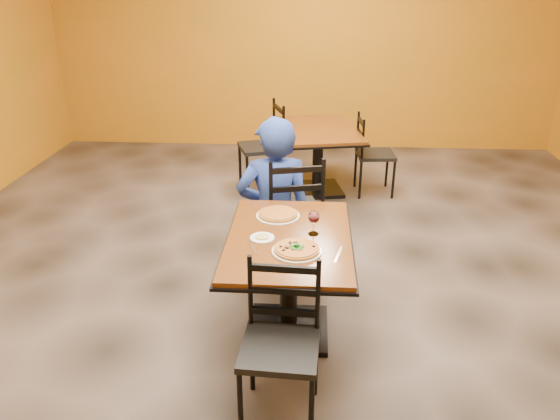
# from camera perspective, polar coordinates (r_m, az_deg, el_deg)

# --- Properties ---
(floor) EXTENTS (7.00, 8.00, 0.01)m
(floor) POSITION_cam_1_polar(r_m,az_deg,el_deg) (4.31, 1.23, -8.79)
(floor) COLOR black
(floor) RESTS_ON ground
(wall_back) EXTENTS (7.00, 0.01, 3.00)m
(wall_back) POSITION_cam_1_polar(r_m,az_deg,el_deg) (7.67, 2.70, 17.66)
(wall_back) COLOR #C06B15
(wall_back) RESTS_ON ground
(table_main) EXTENTS (0.83, 1.23, 0.75)m
(table_main) POSITION_cam_1_polar(r_m,az_deg,el_deg) (3.59, 0.95, -5.60)
(table_main) COLOR brown
(table_main) RESTS_ON floor
(table_second) EXTENTS (1.06, 1.37, 0.75)m
(table_second) POSITION_cam_1_polar(r_m,az_deg,el_deg) (6.09, 4.08, 6.92)
(table_second) COLOR brown
(table_second) RESTS_ON floor
(chair_main_near) EXTENTS (0.44, 0.44, 0.92)m
(chair_main_near) POSITION_cam_1_polar(r_m,az_deg,el_deg) (2.99, -0.02, -14.63)
(chair_main_near) COLOR black
(chair_main_near) RESTS_ON floor
(chair_main_far) EXTENTS (0.56, 0.56, 1.02)m
(chair_main_far) POSITION_cam_1_polar(r_m,az_deg,el_deg) (4.48, 1.24, -0.06)
(chair_main_far) COLOR black
(chair_main_far) RESTS_ON floor
(chair_second_left) EXTENTS (0.59, 0.59, 1.02)m
(chair_second_left) POSITION_cam_1_polar(r_m,az_deg,el_deg) (6.13, -2.04, 6.63)
(chair_second_left) COLOR black
(chair_second_left) RESTS_ON floor
(chair_second_right) EXTENTS (0.44, 0.44, 0.91)m
(chair_second_right) POSITION_cam_1_polar(r_m,az_deg,el_deg) (6.16, 10.12, 5.79)
(chair_second_right) COLOR black
(chair_second_right) RESTS_ON floor
(diner) EXTENTS (0.70, 0.53, 1.30)m
(diner) POSITION_cam_1_polar(r_m,az_deg,el_deg) (4.47, -0.62, 1.84)
(diner) COLOR navy
(diner) RESTS_ON floor
(plate_main) EXTENTS (0.31, 0.31, 0.01)m
(plate_main) POSITION_cam_1_polar(r_m,az_deg,el_deg) (3.32, 1.79, -4.39)
(plate_main) COLOR white
(plate_main) RESTS_ON table_main
(pizza_main) EXTENTS (0.28, 0.28, 0.02)m
(pizza_main) POSITION_cam_1_polar(r_m,az_deg,el_deg) (3.31, 1.79, -4.15)
(pizza_main) COLOR maroon
(pizza_main) RESTS_ON plate_main
(plate_far) EXTENTS (0.31, 0.31, 0.01)m
(plate_far) POSITION_cam_1_polar(r_m,az_deg,el_deg) (3.79, -0.22, -0.62)
(plate_far) COLOR white
(plate_far) RESTS_ON table_main
(pizza_far) EXTENTS (0.28, 0.28, 0.02)m
(pizza_far) POSITION_cam_1_polar(r_m,az_deg,el_deg) (3.78, -0.22, -0.40)
(pizza_far) COLOR #B47F22
(pizza_far) RESTS_ON plate_far
(side_plate) EXTENTS (0.16, 0.16, 0.01)m
(side_plate) POSITION_cam_1_polar(r_m,az_deg,el_deg) (3.48, -1.91, -2.98)
(side_plate) COLOR white
(side_plate) RESTS_ON table_main
(dip) EXTENTS (0.09, 0.09, 0.01)m
(dip) POSITION_cam_1_polar(r_m,az_deg,el_deg) (3.47, -1.91, -2.85)
(dip) COLOR tan
(dip) RESTS_ON side_plate
(wine_glass) EXTENTS (0.08, 0.08, 0.18)m
(wine_glass) POSITION_cam_1_polar(r_m,az_deg,el_deg) (3.51, 3.61, -1.24)
(wine_glass) COLOR white
(wine_glass) RESTS_ON table_main
(fork) EXTENTS (0.09, 0.18, 0.00)m
(fork) POSITION_cam_1_polar(r_m,az_deg,el_deg) (3.37, -2.94, -4.01)
(fork) COLOR silver
(fork) RESTS_ON table_main
(knife) EXTENTS (0.06, 0.21, 0.00)m
(knife) POSITION_cam_1_polar(r_m,az_deg,el_deg) (3.30, 6.25, -4.72)
(knife) COLOR silver
(knife) RESTS_ON table_main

